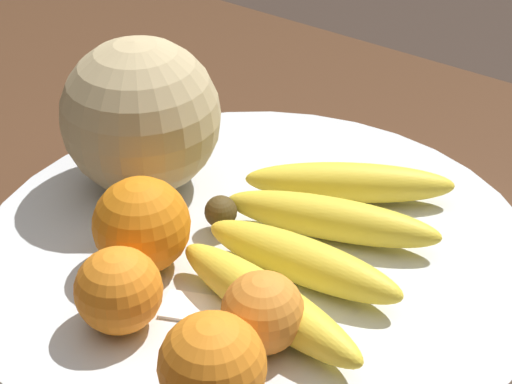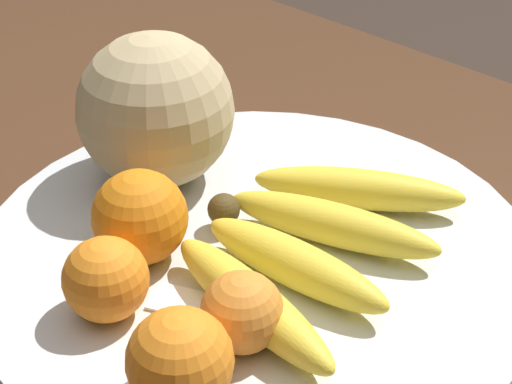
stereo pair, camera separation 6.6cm
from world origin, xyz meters
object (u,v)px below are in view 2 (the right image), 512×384
at_px(orange_front_left, 140,217).
at_px(orange_front_right, 242,312).
at_px(melon, 155,110).
at_px(kitchen_table, 270,370).
at_px(banana_bunch, 310,241).
at_px(produce_tag, 210,310).
at_px(orange_mid_center, 180,361).
at_px(fruit_bowl, 256,251).
at_px(orange_back_left, 106,279).

xyz_separation_m(orange_front_left, orange_front_right, (0.13, -0.02, -0.01)).
height_order(melon, orange_front_left, melon).
bearing_deg(orange_front_left, melon, 133.06).
relative_size(kitchen_table, orange_front_left, 18.95).
xyz_separation_m(banana_bunch, orange_front_right, (0.03, -0.10, 0.01)).
bearing_deg(produce_tag, orange_mid_center, -80.22).
bearing_deg(fruit_bowl, orange_front_right, -50.26).
distance_m(fruit_bowl, produce_tag, 0.09).
height_order(kitchen_table, produce_tag, produce_tag).
bearing_deg(orange_mid_center, orange_front_right, 97.80).
height_order(melon, produce_tag, melon).
xyz_separation_m(banana_bunch, produce_tag, (-0.01, -0.10, -0.02)).
height_order(orange_front_left, produce_tag, orange_front_left).
bearing_deg(banana_bunch, orange_back_left, -125.79).
height_order(kitchen_table, melon, melon).
xyz_separation_m(banana_bunch, orange_mid_center, (0.04, -0.17, 0.02)).
height_order(orange_front_right, orange_back_left, orange_back_left).
distance_m(banana_bunch, orange_front_right, 0.11).
relative_size(melon, orange_front_left, 1.83).
xyz_separation_m(kitchen_table, orange_mid_center, (0.05, -0.14, 0.14)).
xyz_separation_m(melon, banana_bunch, (0.18, 0.00, -0.05)).
bearing_deg(kitchen_table, fruit_bowl, 153.33).
bearing_deg(fruit_bowl, banana_bunch, 16.37).
relative_size(orange_mid_center, produce_tag, 0.74).
xyz_separation_m(melon, orange_mid_center, (0.21, -0.16, -0.03)).
bearing_deg(fruit_bowl, orange_front_left, -125.39).
bearing_deg(melon, produce_tag, -29.32).
height_order(orange_mid_center, orange_back_left, orange_mid_center).
relative_size(fruit_bowl, orange_mid_center, 6.61).
relative_size(fruit_bowl, melon, 3.31).
distance_m(fruit_bowl, orange_front_right, 0.12).
xyz_separation_m(kitchen_table, produce_tag, (0.00, -0.07, 0.11)).
relative_size(banana_bunch, orange_front_left, 3.48).
bearing_deg(orange_front_right, orange_back_left, -154.08).
height_order(fruit_bowl, banana_bunch, banana_bunch).
distance_m(banana_bunch, orange_back_left, 0.16).
distance_m(orange_front_left, orange_mid_center, 0.16).
bearing_deg(orange_front_left, kitchen_table, 34.59).
xyz_separation_m(kitchen_table, orange_front_right, (0.04, -0.07, 0.14)).
bearing_deg(produce_tag, orange_front_left, 149.38).
bearing_deg(orange_back_left, orange_front_left, 120.24).
bearing_deg(banana_bunch, orange_front_right, -86.95).
bearing_deg(produce_tag, melon, 125.40).
xyz_separation_m(orange_mid_center, orange_back_left, (-0.10, 0.02, -0.00)).
relative_size(banana_bunch, orange_back_left, 4.20).
distance_m(kitchen_table, orange_front_right, 0.16).
relative_size(orange_back_left, produce_tag, 0.67).
distance_m(melon, orange_front_left, 0.12).
distance_m(fruit_bowl, melon, 0.15).
height_order(fruit_bowl, produce_tag, produce_tag).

